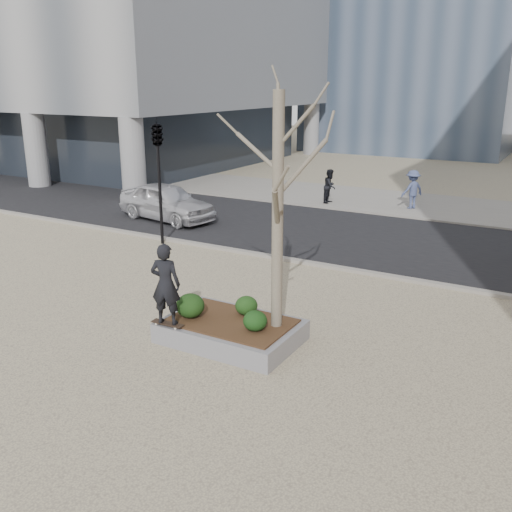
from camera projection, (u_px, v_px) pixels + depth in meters
The scene contains 15 objects.
ground at pixel (195, 331), 13.43m from camera, with size 120.00×120.00×0.00m, color #B8AE87.
street at pixel (349, 236), 21.70m from camera, with size 60.00×8.00×0.02m, color black.
far_sidewalk at pixel (402, 203), 27.50m from camera, with size 60.00×6.00×0.02m, color gray.
planter at pixel (231, 331), 12.88m from camera, with size 3.00×2.00×0.45m, color gray.
planter_mulch at pixel (231, 321), 12.81m from camera, with size 2.70×1.70×0.04m, color #382314.
sycamore_tree at pixel (278, 176), 11.61m from camera, with size 2.80×2.80×6.60m, color gray, non-canonical shape.
shrub_left at pixel (190, 306), 12.92m from camera, with size 0.65×0.65×0.55m, color black.
shrub_middle at pixel (246, 306), 13.07m from camera, with size 0.52×0.52×0.44m, color #163A12.
shrub_right at pixel (255, 321), 12.24m from camera, with size 0.52×0.52×0.44m, color black.
skateboard at pixel (168, 324), 12.60m from camera, with size 0.78×0.20×0.07m, color black, non-canonical shape.
skateboarder at pixel (166, 284), 12.32m from camera, with size 0.67×0.44×1.82m, color black.
police_car at pixel (167, 202), 23.93m from camera, with size 1.84×4.57×1.56m, color silver.
pedestrian_a at pixel (330, 186), 27.28m from camera, with size 0.79×0.61×1.62m, color black.
pedestrian_b at pixel (412, 189), 26.03m from camera, with size 1.14×0.65×1.76m, color #46517E.
traffic_light_near at pixel (160, 182), 20.03m from camera, with size 0.60×2.48×4.50m, color black, non-canonical shape.
Camera 1 is at (7.40, -9.95, 5.64)m, focal length 40.00 mm.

